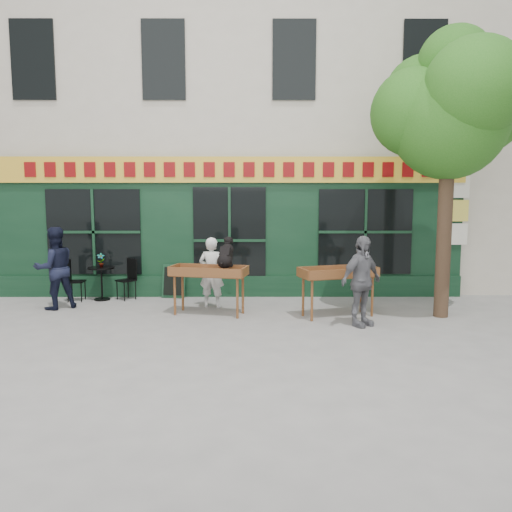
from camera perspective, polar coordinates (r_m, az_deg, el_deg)
The scene contains 14 objects.
ground at distance 9.73m, azimuth -3.66°, elevation -7.35°, with size 80.00×80.00×0.00m, color slate.
building at distance 15.62m, azimuth -2.42°, elevation 16.36°, with size 14.00×7.26×10.00m.
street_tree at distance 10.61m, azimuth 21.37°, elevation 15.73°, with size 3.05×2.90×5.60m.
book_cart_center at distance 10.09m, azimuth -5.41°, elevation -2.09°, with size 1.60×0.93×0.99m.
dog at distance 9.95m, azimuth -3.46°, elevation 0.52°, with size 0.34×0.60×0.60m, color black, non-canonical shape.
woman at distance 10.74m, azimuth -5.09°, elevation -1.89°, with size 0.55×0.36×1.52m, color silver.
book_cart_right at distance 10.01m, azimuth 9.35°, elevation -2.22°, with size 1.62×1.03×0.99m.
man_right at distance 9.34m, azimuth 11.93°, elevation -2.84°, with size 0.98×0.41×1.67m, color #5D5D62.
bistro_table at distance 12.02m, azimuth -17.25°, elevation -2.28°, with size 0.60×0.60×0.76m.
bistro_chair_left at distance 12.13m, azimuth -20.28°, elevation -2.25°, with size 0.38×0.38×0.95m.
bistro_chair_right at distance 11.97m, azimuth -14.29°, elevation -2.15°, with size 0.51×0.51×0.95m.
potted_plant at distance 11.97m, azimuth -17.31°, elevation -0.46°, with size 0.17×0.12×0.33m, color gray.
man_left at distance 11.37m, azimuth -22.01°, elevation -1.30°, with size 0.85×0.66×1.75m, color black.
chalkboard at distance 11.93m, azimuth -9.40°, elevation -2.83°, with size 0.58×0.27×0.79m.
Camera 1 is at (0.59, -9.42, 2.37)m, focal length 35.00 mm.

